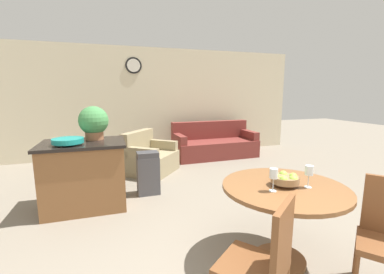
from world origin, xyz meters
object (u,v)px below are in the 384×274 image
object	(u,v)px
potted_plant	(94,122)
armchair	(150,159)
wine_glass_left	(274,175)
teal_bowl	(68,141)
couch	(214,145)
fruit_bowl	(285,179)
dining_chair_near_left	(263,260)
kitchen_island	(85,175)
trash_bin	(148,173)
dining_table	(283,203)
wine_glass_right	(309,171)

from	to	relation	value
potted_plant	armchair	bearing A→B (deg)	50.64
armchair	wine_glass_left	bearing A→B (deg)	-130.74
teal_bowl	potted_plant	distance (m)	0.48
wine_glass_left	couch	size ratio (longest dim) A/B	0.10
wine_glass_left	teal_bowl	bearing A→B (deg)	135.50
fruit_bowl	armchair	bearing A→B (deg)	103.35
dining_chair_near_left	fruit_bowl	xyz separation A→B (m)	(0.57, 0.55, 0.31)
teal_bowl	armchair	size ratio (longest dim) A/B	0.31
fruit_bowl	kitchen_island	size ratio (longest dim) A/B	0.22
potted_plant	trash_bin	bearing A→B (deg)	2.22
fruit_bowl	potted_plant	xyz separation A→B (m)	(-1.70, 2.03, 0.36)
dining_chair_near_left	kitchen_island	bearing A→B (deg)	79.28
teal_bowl	armchair	world-z (taller)	teal_bowl
potted_plant	couch	world-z (taller)	potted_plant
dining_table	couch	world-z (taller)	couch
trash_bin	dining_chair_near_left	bearing A→B (deg)	-81.85
trash_bin	armchair	bearing A→B (deg)	80.33
dining_chair_near_left	kitchen_island	distance (m)	2.73
dining_chair_near_left	potted_plant	distance (m)	2.90
dining_table	wine_glass_left	size ratio (longest dim) A/B	5.56
wine_glass_left	armchair	world-z (taller)	wine_glass_left
dining_chair_near_left	wine_glass_left	bearing A→B (deg)	11.96
teal_bowl	couch	world-z (taller)	teal_bowl
armchair	kitchen_island	bearing A→B (deg)	179.68
dining_table	kitchen_island	xyz separation A→B (m)	(-1.85, 1.87, -0.12)
wine_glass_right	teal_bowl	size ratio (longest dim) A/B	0.52
dining_table	wine_glass_right	size ratio (longest dim) A/B	5.56
fruit_bowl	dining_table	bearing A→B (deg)	129.99
teal_bowl	trash_bin	xyz separation A→B (m)	(1.06, 0.35, -0.64)
wine_glass_left	wine_glass_right	world-z (taller)	same
kitchen_island	teal_bowl	xyz separation A→B (m)	(-0.16, -0.15, 0.51)
potted_plant	couch	xyz separation A→B (m)	(2.70, 1.96, -0.89)
wine_glass_left	wine_glass_right	size ratio (longest dim) A/B	1.00
potted_plant	trash_bin	distance (m)	1.13
wine_glass_left	trash_bin	bearing A→B (deg)	109.67
dining_chair_near_left	fruit_bowl	distance (m)	0.86
dining_table	fruit_bowl	size ratio (longest dim) A/B	4.58
trash_bin	kitchen_island	bearing A→B (deg)	-167.69
couch	armchair	distance (m)	1.93
armchair	dining_table	bearing A→B (deg)	-127.38
dining_table	couch	bearing A→B (deg)	76.00
wine_glass_left	potted_plant	world-z (taller)	potted_plant
dining_table	teal_bowl	world-z (taller)	teal_bowl
fruit_bowl	wine_glass_right	world-z (taller)	wine_glass_right
fruit_bowl	trash_bin	xyz separation A→B (m)	(-0.95, 2.06, -0.48)
dining_chair_near_left	kitchen_island	size ratio (longest dim) A/B	0.84
fruit_bowl	armchair	distance (m)	3.32
dining_chair_near_left	armchair	xyz separation A→B (m)	(-0.18, 3.74, -0.22)
wine_glass_right	trash_bin	distance (m)	2.50
dining_chair_near_left	wine_glass_left	distance (m)	0.73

